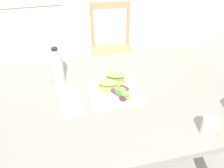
# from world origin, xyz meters

# --- Properties ---
(dining_table) EXTENTS (1.38, 0.85, 0.74)m
(dining_table) POSITION_xyz_m (-0.14, 0.14, 0.62)
(dining_table) COLOR gray
(dining_table) RESTS_ON ground
(chair_wooden_far) EXTENTS (0.44, 0.44, 0.87)m
(chair_wooden_far) POSITION_xyz_m (0.11, 1.15, 0.45)
(chair_wooden_far) COLOR tan
(chair_wooden_far) RESTS_ON ground
(plate_lunch) EXTENTS (0.27, 0.27, 0.01)m
(plate_lunch) POSITION_xyz_m (-0.11, 0.18, 0.74)
(plate_lunch) COLOR beige
(plate_lunch) RESTS_ON dining_table
(sandwich_half_front) EXTENTS (0.12, 0.09, 0.06)m
(sandwich_half_front) POSITION_xyz_m (-0.14, 0.19, 0.78)
(sandwich_half_front) COLOR tan
(sandwich_half_front) RESTS_ON plate_lunch
(sandwich_half_back) EXTENTS (0.12, 0.09, 0.06)m
(sandwich_half_back) POSITION_xyz_m (-0.08, 0.25, 0.78)
(sandwich_half_back) COLOR tan
(sandwich_half_back) RESTS_ON plate_lunch
(salad_mixed_greens) EXTENTS (0.12, 0.15, 0.03)m
(salad_mixed_greens) POSITION_xyz_m (-0.08, 0.14, 0.76)
(salad_mixed_greens) COLOR #518438
(salad_mixed_greens) RESTS_ON plate_lunch
(napkin_folded) EXTENTS (0.13, 0.27, 0.00)m
(napkin_folded) POSITION_xyz_m (-0.35, 0.16, 0.74)
(napkin_folded) COLOR white
(napkin_folded) RESTS_ON dining_table
(fork_on_napkin) EXTENTS (0.06, 0.18, 0.00)m
(fork_on_napkin) POSITION_xyz_m (-0.35, 0.18, 0.75)
(fork_on_napkin) COLOR silver
(fork_on_napkin) RESTS_ON napkin_folded
(bottle_cold_brew) EXTENTS (0.07, 0.07, 0.20)m
(bottle_cold_brew) POSITION_xyz_m (-0.39, 0.35, 0.81)
(bottle_cold_brew) COLOR black
(bottle_cold_brew) RESTS_ON dining_table
(cup_extra_side) EXTENTS (0.07, 0.07, 0.08)m
(cup_extra_side) POSITION_xyz_m (0.21, -0.20, 0.78)
(cup_extra_side) COLOR white
(cup_extra_side) RESTS_ON dining_table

